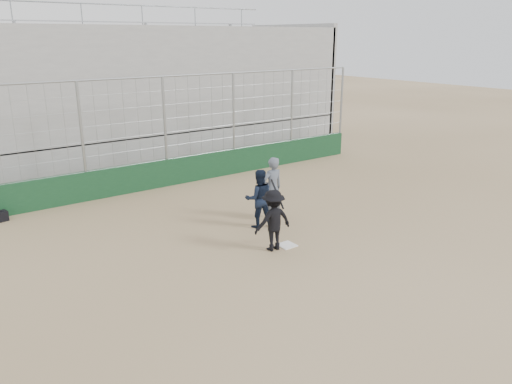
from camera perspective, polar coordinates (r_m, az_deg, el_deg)
ground at (r=13.44m, az=3.54°, el=-6.13°), size 90.00×90.00×0.00m
home_plate at (r=13.44m, az=3.54°, el=-6.08°), size 0.44×0.44×0.02m
backstop at (r=18.78m, az=-10.16°, el=3.57°), size 18.10×0.25×4.04m
bleachers at (r=22.94m, az=-16.03°, el=10.65°), size 20.25×6.70×6.98m
batter_at_plate at (r=12.90m, az=1.97°, el=-3.23°), size 1.10×0.78×1.79m
catcher_crouched at (r=14.50m, az=0.34°, el=-1.84°), size 1.01×0.89×1.17m
umpire at (r=15.04m, az=1.87°, el=0.04°), size 0.71×0.47×1.75m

